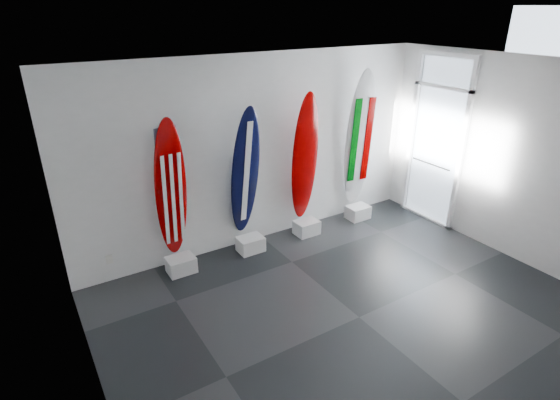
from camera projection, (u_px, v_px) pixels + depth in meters
floor at (359, 317)px, 5.57m from camera, size 6.00×6.00×0.00m
ceiling at (381, 73)px, 4.36m from camera, size 6.00×6.00×0.00m
wall_back at (260, 152)px, 6.90m from camera, size 6.00×0.00×6.00m
wall_left at (86, 294)px, 3.51m from camera, size 0.00×5.00×5.00m
wall_right at (524, 164)px, 6.41m from camera, size 0.00×5.00×5.00m
display_block_usa at (181, 265)px, 6.47m from camera, size 0.40×0.30×0.24m
surfboard_usa at (171, 190)px, 6.08m from camera, size 0.49×0.30×2.08m
display_block_navy at (251, 244)px, 7.03m from camera, size 0.40×0.30×0.24m
surfboard_navy at (245, 173)px, 6.64m from camera, size 0.51×0.48×2.12m
display_block_swiss at (307, 227)px, 7.56m from camera, size 0.40×0.30×0.24m
surfboard_swiss at (305, 159)px, 7.15m from camera, size 0.50×0.27×2.19m
display_block_italy at (358, 212)px, 8.12m from camera, size 0.40×0.30×0.24m
surfboard_italy at (359, 140)px, 7.65m from camera, size 0.59×0.35×2.45m
wall_outlet at (109, 260)px, 6.17m from camera, size 0.09×0.02×0.13m
glass_door at (436, 143)px, 7.63m from camera, size 0.12×1.16×2.85m
balcony at (475, 178)px, 8.65m from camera, size 2.80×2.20×1.20m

